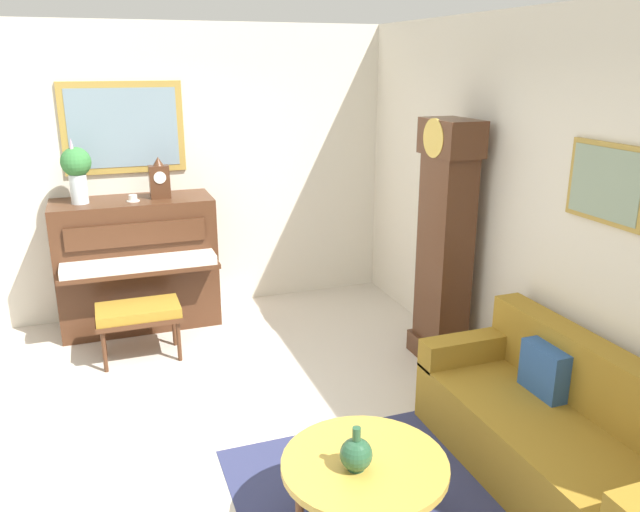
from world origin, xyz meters
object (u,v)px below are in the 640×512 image
(green_jug, at_px, (356,454))
(couch, at_px, (561,435))
(flower_vase, at_px, (76,168))
(teacup, at_px, (133,199))
(coffee_table, at_px, (365,466))
(mantel_clock, at_px, (159,180))
(grandfather_clock, at_px, (444,251))
(piano_bench, at_px, (139,314))
(piano, at_px, (138,263))

(green_jug, bearing_deg, couch, 92.32)
(flower_vase, height_order, teacup, flower_vase)
(coffee_table, distance_m, mantel_clock, 3.51)
(grandfather_clock, xyz_separation_m, coffee_table, (1.70, -1.44, -0.55))
(piano_bench, bearing_deg, grandfather_clock, 70.16)
(piano, xyz_separation_m, green_jug, (3.35, 0.82, -0.08))
(piano, height_order, coffee_table, piano)
(piano_bench, relative_size, green_jug, 2.92)
(piano, height_order, flower_vase, flower_vase)
(couch, relative_size, coffee_table, 2.16)
(grandfather_clock, distance_m, flower_vase, 3.26)
(piano, height_order, grandfather_clock, grandfather_clock)
(grandfather_clock, height_order, mantel_clock, grandfather_clock)
(mantel_clock, xyz_separation_m, flower_vase, (-0.00, -0.70, 0.14))
(teacup, bearing_deg, green_jug, 13.87)
(flower_vase, bearing_deg, teacup, 81.13)
(grandfather_clock, height_order, teacup, grandfather_clock)
(grandfather_clock, xyz_separation_m, flower_vase, (-1.61, -2.77, 0.58))
(piano_bench, xyz_separation_m, teacup, (-0.68, 0.07, 0.85))
(couch, xyz_separation_m, flower_vase, (-3.29, -2.61, 1.23))
(grandfather_clock, bearing_deg, coffee_table, -40.37)
(piano_bench, xyz_separation_m, couch, (2.55, 2.24, -0.09))
(piano_bench, distance_m, grandfather_clock, 2.61)
(flower_vase, bearing_deg, grandfather_clock, 59.83)
(piano_bench, xyz_separation_m, grandfather_clock, (0.86, 2.40, 0.56))
(mantel_clock, height_order, flower_vase, flower_vase)
(grandfather_clock, bearing_deg, piano, -124.67)
(piano, xyz_separation_m, mantel_clock, (0.00, 0.26, 0.78))
(grandfather_clock, bearing_deg, teacup, -123.56)
(mantel_clock, bearing_deg, coffee_table, 10.71)
(grandfather_clock, relative_size, flower_vase, 3.50)
(coffee_table, relative_size, flower_vase, 1.52)
(piano_bench, relative_size, grandfather_clock, 0.34)
(grandfather_clock, bearing_deg, mantel_clock, -127.87)
(grandfather_clock, height_order, green_jug, grandfather_clock)
(piano, height_order, mantel_clock, mantel_clock)
(teacup, bearing_deg, coffee_table, 15.16)
(coffee_table, bearing_deg, green_jug, -59.08)
(piano_bench, distance_m, green_jug, 2.75)
(mantel_clock, bearing_deg, flower_vase, -90.04)
(grandfather_clock, bearing_deg, green_jug, -41.00)
(piano, xyz_separation_m, piano_bench, (0.75, -0.07, -0.21))
(mantel_clock, height_order, green_jug, mantel_clock)
(piano, relative_size, piano_bench, 2.06)
(piano_bench, bearing_deg, coffee_table, 20.37)
(piano, xyz_separation_m, grandfather_clock, (1.61, 2.33, 0.34))
(mantel_clock, relative_size, teacup, 3.28)
(piano_bench, xyz_separation_m, mantel_clock, (-0.75, 0.33, 1.00))
(coffee_table, height_order, flower_vase, flower_vase)
(grandfather_clock, xyz_separation_m, teacup, (-1.54, -2.32, 0.29))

